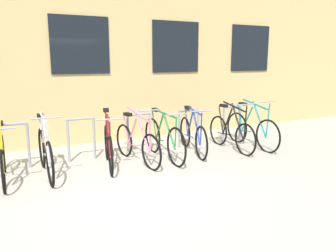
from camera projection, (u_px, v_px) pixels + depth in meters
ground_plane at (134, 191)px, 5.02m from camera, size 42.00×42.00×0.00m
storefront_building at (58, 26)px, 9.71m from camera, size 28.00×5.63×5.79m
bike_rack at (111, 132)px, 6.70m from camera, size 6.55×0.05×0.85m
bicycle_teal at (252, 129)px, 7.50m from camera, size 0.44×1.77×1.11m
bicycle_maroon at (108, 146)px, 6.13m from camera, size 0.52×1.67×1.05m
bicycle_pink at (137, 143)px, 6.36m from camera, size 0.44×1.74×1.10m
bicycle_blue at (193, 135)px, 7.04m from camera, size 0.53×1.73×0.99m
bicycle_silver at (45, 152)px, 5.63m from camera, size 0.44×1.80×1.10m
bicycle_green at (163, 139)px, 6.61m from camera, size 0.44×1.85×0.99m
bicycle_yellow at (3, 158)px, 5.39m from camera, size 0.44×1.75×0.98m
bicycle_black at (231, 132)px, 7.27m from camera, size 0.44×1.69×1.08m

